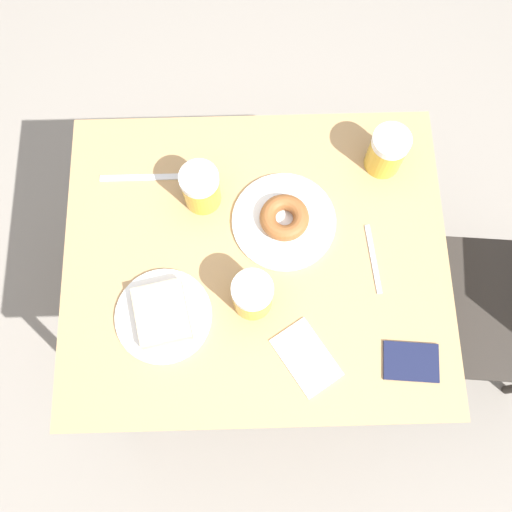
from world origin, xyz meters
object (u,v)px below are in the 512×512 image
object	(u,v)px
beer_mug_center	(201,188)
fork	(373,259)
beer_mug_left	(253,295)
plate_with_cake	(163,315)
knife	(141,178)
napkin_folded	(306,358)
plate_with_donut	(284,220)
passport_near_edge	(411,362)
beer_mug_right	(387,151)

from	to	relation	value
beer_mug_center	fork	xyz separation A→B (m)	(0.17, 0.41, -0.06)
beer_mug_left	plate_with_cake	bearing A→B (deg)	-81.91
beer_mug_left	knife	size ratio (longest dim) A/B	0.60
plate_with_cake	beer_mug_center	distance (m)	0.31
napkin_folded	beer_mug_center	bearing A→B (deg)	-149.54
fork	knife	world-z (taller)	same
plate_with_donut	passport_near_edge	xyz separation A→B (m)	(0.35, 0.28, -0.01)
plate_with_cake	beer_mug_left	distance (m)	0.22
beer_mug_center	fork	size ratio (longest dim) A/B	0.72
plate_with_cake	beer_mug_right	size ratio (longest dim) A/B	1.80
beer_mug_left	passport_near_edge	world-z (taller)	beer_mug_left
plate_with_cake	knife	bearing A→B (deg)	-169.68
plate_with_donut	beer_mug_right	xyz separation A→B (m)	(-0.15, 0.26, 0.05)
plate_with_cake	beer_mug_center	size ratio (longest dim) A/B	1.80
plate_with_cake	passport_near_edge	distance (m)	0.58
beer_mug_left	fork	distance (m)	0.32
knife	plate_with_cake	bearing A→B (deg)	10.32
plate_with_donut	fork	xyz separation A→B (m)	(0.10, 0.21, -0.01)
knife	passport_near_edge	xyz separation A→B (m)	(0.48, 0.63, 0.00)
beer_mug_left	beer_mug_right	bearing A→B (deg)	136.25
beer_mug_center	beer_mug_right	world-z (taller)	same
beer_mug_right	fork	bearing A→B (deg)	-9.80
beer_mug_left	fork	world-z (taller)	beer_mug_left
napkin_folded	knife	bearing A→B (deg)	-139.62
beer_mug_left	beer_mug_right	distance (m)	0.49
knife	beer_mug_right	bearing A→B (deg)	92.33
fork	passport_near_edge	distance (m)	0.26
passport_near_edge	plate_with_cake	bearing A→B (deg)	-102.04
plate_with_cake	plate_with_donut	size ratio (longest dim) A/B	0.89
beer_mug_left	knife	distance (m)	0.43
beer_mug_center	napkin_folded	xyz separation A→B (m)	(0.40, 0.24, -0.06)
beer_mug_right	napkin_folded	size ratio (longest dim) A/B	0.67
plate_with_cake	beer_mug_left	size ratio (longest dim) A/B	1.80
plate_with_donut	beer_mug_center	bearing A→B (deg)	-109.03
beer_mug_left	napkin_folded	bearing A→B (deg)	41.54
plate_with_donut	beer_mug_right	distance (m)	0.30
beer_mug_right	passport_near_edge	bearing A→B (deg)	2.29
fork	beer_mug_center	bearing A→B (deg)	-112.44
plate_with_donut	fork	distance (m)	0.24
plate_with_cake	beer_mug_left	xyz separation A→B (m)	(-0.03, 0.21, 0.05)
fork	passport_near_edge	bearing A→B (deg)	14.51
beer_mug_center	passport_near_edge	bearing A→B (deg)	48.66
beer_mug_center	knife	size ratio (longest dim) A/B	0.60
beer_mug_center	knife	world-z (taller)	beer_mug_center
plate_with_donut	beer_mug_center	size ratio (longest dim) A/B	2.04
plate_with_cake	passport_near_edge	world-z (taller)	plate_with_cake
plate_with_donut	napkin_folded	world-z (taller)	plate_with_donut
passport_near_edge	beer_mug_right	bearing A→B (deg)	-177.71
beer_mug_center	passport_near_edge	world-z (taller)	beer_mug_center
beer_mug_center	beer_mug_right	distance (m)	0.46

